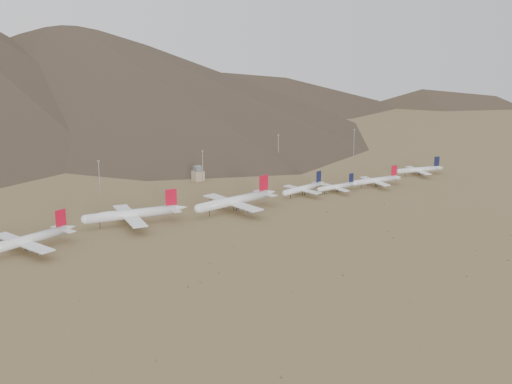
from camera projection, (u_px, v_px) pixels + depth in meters
ground at (246, 223)px, 459.77m from camera, size 3000.00×3000.00×0.00m
widebody_west at (25, 240)px, 404.82m from camera, size 63.39×50.32×19.45m
widebody_centre at (132, 214)px, 455.30m from camera, size 69.56×54.20×20.78m
widebody_east at (234, 201)px, 486.04m from camera, size 70.76×54.96×21.09m
narrowbody_a at (304, 188)px, 529.21m from camera, size 46.17×33.83×15.41m
narrowbody_b at (337, 187)px, 537.61m from camera, size 38.47×27.42×12.70m
narrowbody_c at (377, 180)px, 554.30m from camera, size 45.75×33.11×15.12m
narrowbody_d at (420, 170)px, 591.38m from camera, size 43.64×32.15×14.66m
control_tower at (198, 174)px, 571.73m from camera, size 8.00×8.00×12.00m
mast_west at (99, 176)px, 528.63m from camera, size 2.00×0.60×25.70m
mast_centre at (203, 164)px, 566.06m from camera, size 2.00×0.60×25.70m
mast_east at (278, 147)px, 636.26m from camera, size 2.00×0.60×25.70m
mast_far_east at (354, 142)px, 663.12m from camera, size 2.00×0.60×25.70m
desert_scrub at (388, 255)px, 400.25m from camera, size 360.34×168.30×0.78m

